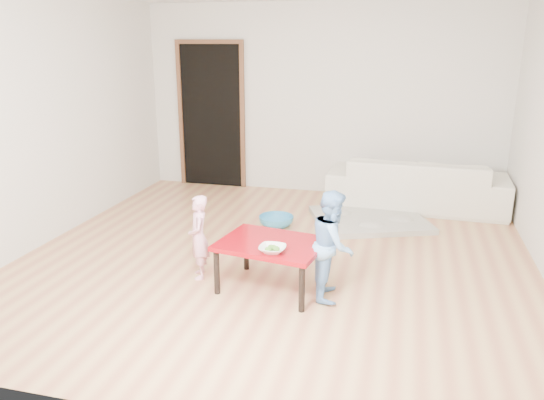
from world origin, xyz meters
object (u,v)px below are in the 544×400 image
at_px(child_pink, 199,237).
at_px(basin, 276,221).
at_px(bowl, 272,249).
at_px(sofa, 416,183).
at_px(red_table, 272,265).
at_px(child_blue, 333,245).

xyz_separation_m(child_pink, basin, (0.35, 1.51, -0.32)).
height_order(bowl, child_pink, child_pink).
bearing_deg(sofa, basin, 39.53).
relative_size(red_table, bowl, 4.01).
bearing_deg(child_blue, child_pink, 81.21).
bearing_deg(sofa, red_table, 68.65).
bearing_deg(basin, child_pink, -103.03).
xyz_separation_m(child_pink, child_blue, (1.23, -0.08, 0.08)).
bearing_deg(sofa, child_blue, 78.37).
distance_m(sofa, red_table, 3.04).
xyz_separation_m(sofa, child_blue, (-0.70, -2.78, 0.14)).
bearing_deg(red_table, basin, 102.57).
bearing_deg(child_pink, basin, 143.77).
bearing_deg(child_blue, basin, 23.93).
bearing_deg(child_pink, child_blue, 63.07).
xyz_separation_m(sofa, red_table, (-1.22, -2.78, -0.11)).
distance_m(sofa, basin, 1.99).
height_order(red_table, bowl, bowl).
height_order(red_table, child_blue, child_blue).
height_order(sofa, bowl, sofa).
relative_size(bowl, child_pink, 0.28).
distance_m(red_table, bowl, 0.34).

